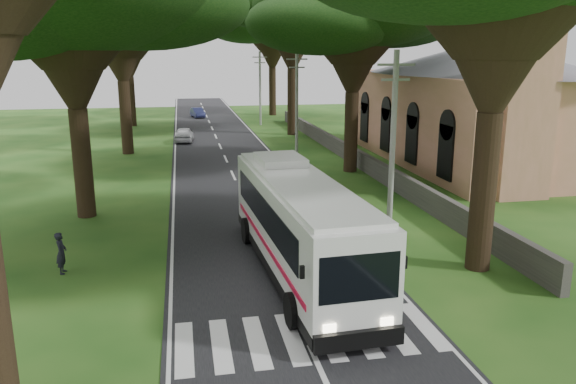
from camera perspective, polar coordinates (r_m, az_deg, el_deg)
The scene contains 16 objects.
ground at distance 18.22m, azimuth 0.40°, elevation -11.63°, with size 140.00×140.00×0.00m, color #1B4614.
road at distance 41.99m, azimuth -6.23°, elevation 3.10°, with size 8.00×120.00×0.04m, color black.
crosswalk at distance 16.48m, azimuth 1.79°, elevation -14.58°, with size 8.00×3.00×0.01m, color silver.
property_wall at distance 42.56m, azimuth 6.06°, elevation 4.06°, with size 0.35×50.00×1.20m, color #383533.
church at distance 43.25m, azimuth 18.64°, elevation 9.33°, with size 14.00×24.00×11.60m.
pole_near at distance 24.05m, azimuth 10.59°, elevation 4.90°, with size 1.60×0.24×8.00m.
pole_mid at distance 43.16m, azimuth 0.89°, elevation 9.07°, with size 1.60×0.24×8.00m.
pole_far at distance 62.83m, azimuth -2.85°, elevation 10.59°, with size 1.60×0.24×8.00m.
tree_l_midb at distance 46.46m, azimuth -16.90°, elevation 17.86°, with size 12.45×12.45×14.32m.
tree_l_far at distance 64.40m, azimuth -16.13°, elevation 15.96°, with size 12.71×12.71×13.55m.
tree_r_mida at distance 37.91m, azimuth 6.76°, elevation 18.08°, with size 13.16×13.16×13.58m.
tree_r_far at distance 73.19m, azimuth -1.64°, elevation 17.44°, with size 15.81×15.81×15.74m.
coach_bus at distance 20.22m, azimuth 1.10°, elevation -3.18°, with size 3.34×12.16×3.55m.
distant_car_a at distance 51.73m, azimuth -10.51°, elevation 5.77°, with size 1.58×3.93×1.34m, color #AAABAF.
distant_car_b at distance 71.39m, azimuth -9.16°, elevation 7.97°, with size 1.25×3.57×1.18m, color navy.
pedestrian at distance 22.17m, azimuth -22.04°, elevation -5.76°, with size 0.57×0.37×1.56m, color black.
Camera 1 is at (-3.20, -16.12, 7.88)m, focal length 35.00 mm.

